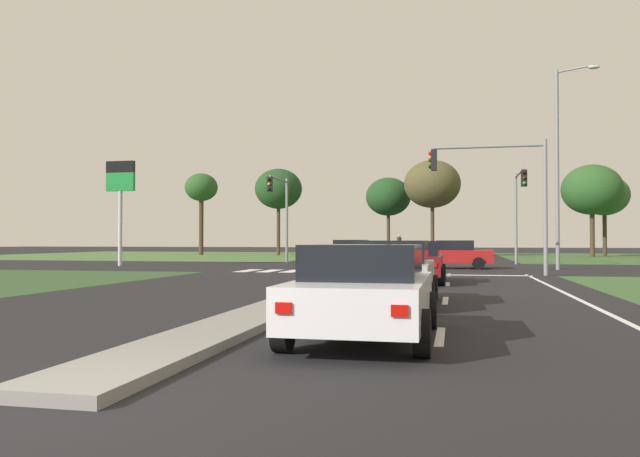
% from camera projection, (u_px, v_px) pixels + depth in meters
% --- Properties ---
extents(ground_plane, '(200.00, 200.00, 0.00)m').
position_uv_depth(ground_plane, '(386.00, 267.00, 35.01)').
color(ground_plane, black).
extents(grass_verge_far_left, '(35.00, 35.00, 0.01)m').
position_uv_depth(grass_verge_far_left, '(165.00, 255.00, 64.32)').
color(grass_verge_far_left, '#476B38').
rests_on(grass_verge_far_left, ground).
extents(median_island_near, '(1.20, 22.00, 0.14)m').
position_uv_depth(median_island_near, '(310.00, 296.00, 16.44)').
color(median_island_near, gray).
rests_on(median_island_near, ground).
extents(median_island_far, '(1.20, 36.00, 0.14)m').
position_uv_depth(median_island_far, '(414.00, 256.00, 59.44)').
color(median_island_far, gray).
rests_on(median_island_far, ground).
extents(lane_dash_near, '(0.14, 2.00, 0.01)m').
position_uv_depth(lane_dash_near, '(440.00, 336.00, 9.89)').
color(lane_dash_near, silver).
rests_on(lane_dash_near, ground).
extents(lane_dash_second, '(0.14, 2.00, 0.01)m').
position_uv_depth(lane_dash_second, '(445.00, 301.00, 15.76)').
color(lane_dash_second, silver).
rests_on(lane_dash_second, ground).
extents(lane_dash_third, '(0.14, 2.00, 0.01)m').
position_uv_depth(lane_dash_third, '(448.00, 284.00, 21.62)').
color(lane_dash_third, silver).
rests_on(lane_dash_third, ground).
extents(lane_dash_fourth, '(0.14, 2.00, 0.01)m').
position_uv_depth(lane_dash_fourth, '(449.00, 275.00, 27.49)').
color(lane_dash_fourth, silver).
rests_on(lane_dash_fourth, ground).
extents(edge_line_right, '(0.14, 24.00, 0.01)m').
position_uv_depth(edge_line_right, '(579.00, 300.00, 15.97)').
color(edge_line_right, silver).
rests_on(edge_line_right, ground).
extents(stop_bar_near, '(6.40, 0.50, 0.01)m').
position_uv_depth(stop_bar_near, '(456.00, 275.00, 27.36)').
color(stop_bar_near, silver).
rests_on(stop_bar_near, ground).
extents(crosswalk_bar_near, '(0.70, 2.80, 0.01)m').
position_uv_depth(crosswalk_bar_near, '(248.00, 271.00, 31.27)').
color(crosswalk_bar_near, silver).
rests_on(crosswalk_bar_near, ground).
extents(crosswalk_bar_second, '(0.70, 2.80, 0.01)m').
position_uv_depth(crosswalk_bar_second, '(270.00, 271.00, 31.03)').
color(crosswalk_bar_second, silver).
rests_on(crosswalk_bar_second, ground).
extents(crosswalk_bar_third, '(0.70, 2.80, 0.01)m').
position_uv_depth(crosswalk_bar_third, '(292.00, 271.00, 30.79)').
color(crosswalk_bar_third, silver).
rests_on(crosswalk_bar_third, ground).
extents(crosswalk_bar_fourth, '(0.70, 2.80, 0.01)m').
position_uv_depth(crosswalk_bar_fourth, '(315.00, 271.00, 30.55)').
color(crosswalk_bar_fourth, silver).
rests_on(crosswalk_bar_fourth, ground).
extents(crosswalk_bar_fifth, '(0.70, 2.80, 0.01)m').
position_uv_depth(crosswalk_bar_fifth, '(338.00, 272.00, 30.30)').
color(crosswalk_bar_fifth, silver).
rests_on(crosswalk_bar_fifth, ground).
extents(crosswalk_bar_sixth, '(0.70, 2.80, 0.01)m').
position_uv_depth(crosswalk_bar_sixth, '(362.00, 272.00, 30.06)').
color(crosswalk_bar_sixth, silver).
rests_on(crosswalk_bar_sixth, ground).
extents(car_black_near, '(4.21, 2.08, 1.55)m').
position_uv_depth(car_black_near, '(349.00, 252.00, 37.68)').
color(car_black_near, black).
rests_on(car_black_near, ground).
extents(car_white_second, '(2.10, 4.38, 1.46)m').
position_uv_depth(car_white_second, '(365.00, 290.00, 9.64)').
color(car_white_second, silver).
rests_on(car_white_second, ground).
extents(car_silver_third, '(2.05, 4.35, 1.52)m').
position_uv_depth(car_silver_third, '(393.00, 272.00, 14.89)').
color(car_silver_third, '#B7B7BC').
rests_on(car_silver_third, ground).
extents(car_maroon_fourth, '(2.02, 4.30, 1.51)m').
position_uv_depth(car_maroon_fourth, '(417.00, 261.00, 22.39)').
color(car_maroon_fourth, maroon).
rests_on(car_maroon_fourth, ground).
extents(car_red_fifth, '(4.29, 2.04, 1.52)m').
position_uv_depth(car_red_fifth, '(453.00, 254.00, 33.80)').
color(car_red_fifth, '#A31919').
rests_on(car_red_fifth, ground).
extents(traffic_signal_far_left, '(0.32, 4.45, 5.82)m').
position_uv_depth(traffic_signal_far_left, '(281.00, 204.00, 41.61)').
color(traffic_signal_far_left, gray).
rests_on(traffic_signal_far_left, ground).
extents(traffic_signal_far_right, '(0.32, 5.21, 5.82)m').
position_uv_depth(traffic_signal_far_right, '(519.00, 199.00, 38.11)').
color(traffic_signal_far_right, gray).
rests_on(traffic_signal_far_right, ground).
extents(traffic_signal_near_right, '(5.10, 0.32, 5.92)m').
position_uv_depth(traffic_signal_near_right, '(502.00, 182.00, 27.41)').
color(traffic_signal_near_right, gray).
rests_on(traffic_signal_near_right, ground).
extents(street_lamp_second, '(1.99, 1.28, 10.39)m').
position_uv_depth(street_lamp_second, '(560.00, 159.00, 32.30)').
color(street_lamp_second, gray).
rests_on(street_lamp_second, ground).
extents(pedestrian_at_median, '(0.34, 0.34, 1.84)m').
position_uv_depth(pedestrian_at_median, '(399.00, 244.00, 46.10)').
color(pedestrian_at_median, '#335184').
rests_on(pedestrian_at_median, median_island_far).
extents(fuel_price_totem, '(1.80, 0.24, 6.28)m').
position_uv_depth(fuel_price_totem, '(120.00, 189.00, 37.32)').
color(fuel_price_totem, silver).
rests_on(fuel_price_totem, ground).
extents(treeline_near, '(3.43, 3.43, 8.56)m').
position_uv_depth(treeline_near, '(201.00, 189.00, 65.52)').
color(treeline_near, '#423323').
rests_on(treeline_near, ground).
extents(treeline_second, '(4.82, 4.82, 8.84)m').
position_uv_depth(treeline_second, '(278.00, 189.00, 63.68)').
color(treeline_second, '#423323').
rests_on(treeline_second, ground).
extents(treeline_third, '(4.61, 4.61, 7.97)m').
position_uv_depth(treeline_third, '(388.00, 197.00, 64.02)').
color(treeline_third, '#423323').
rests_on(treeline_third, ground).
extents(treeline_fourth, '(5.33, 5.33, 9.13)m').
position_uv_depth(treeline_fourth, '(432.00, 184.00, 59.10)').
color(treeline_fourth, '#423323').
rests_on(treeline_fourth, ground).
extents(treeline_fifth, '(5.45, 5.45, 8.52)m').
position_uv_depth(treeline_fifth, '(592.00, 190.00, 57.52)').
color(treeline_fifth, '#423323').
rests_on(treeline_fifth, ground).
extents(treeline_sixth, '(4.59, 4.59, 7.83)m').
position_uv_depth(treeline_sixth, '(604.00, 195.00, 59.98)').
color(treeline_sixth, '#423323').
rests_on(treeline_sixth, ground).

